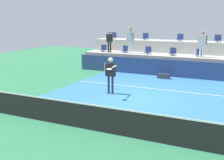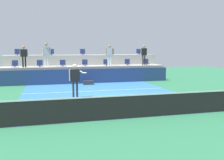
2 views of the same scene
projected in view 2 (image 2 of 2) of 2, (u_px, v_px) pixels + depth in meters
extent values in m
plane|color=#2D754C|center=(106.00, 98.00, 13.18)|extent=(40.00, 40.00, 0.00)
cube|color=teal|center=(102.00, 95.00, 14.14)|extent=(9.00, 10.00, 0.01)
cube|color=white|center=(97.00, 91.00, 15.48)|extent=(9.00, 0.06, 0.00)
cube|color=black|center=(130.00, 107.00, 9.28)|extent=(10.40, 0.01, 0.87)
cube|color=white|center=(130.00, 95.00, 9.23)|extent=(10.40, 0.02, 0.05)
cube|color=navy|center=(88.00, 76.00, 18.87)|extent=(13.00, 0.16, 1.10)
cube|color=#ADAAA3|center=(85.00, 74.00, 20.11)|extent=(13.00, 1.80, 1.25)
cube|color=#ADAAA3|center=(82.00, 67.00, 21.78)|extent=(13.00, 1.80, 2.10)
cylinder|color=#2D2D33|center=(15.00, 67.00, 18.54)|extent=(0.08, 0.08, 0.10)
cube|color=navy|center=(15.00, 66.00, 18.53)|extent=(0.44, 0.40, 0.04)
cube|color=navy|center=(15.00, 63.00, 18.68)|extent=(0.44, 0.04, 0.38)
cylinder|color=#2D2D33|center=(40.00, 66.00, 18.99)|extent=(0.08, 0.08, 0.10)
cube|color=navy|center=(40.00, 65.00, 18.98)|extent=(0.44, 0.40, 0.04)
cube|color=navy|center=(40.00, 62.00, 19.13)|extent=(0.44, 0.04, 0.38)
cylinder|color=#2D2D33|center=(63.00, 66.00, 19.43)|extent=(0.08, 0.08, 0.10)
cube|color=navy|center=(63.00, 65.00, 19.42)|extent=(0.44, 0.40, 0.04)
cube|color=navy|center=(63.00, 62.00, 19.57)|extent=(0.44, 0.04, 0.38)
cylinder|color=#2D2D33|center=(85.00, 65.00, 19.87)|extent=(0.08, 0.08, 0.10)
cube|color=navy|center=(85.00, 65.00, 19.86)|extent=(0.44, 0.40, 0.04)
cube|color=navy|center=(85.00, 62.00, 20.01)|extent=(0.44, 0.04, 0.38)
cylinder|color=#2D2D33|center=(106.00, 65.00, 20.31)|extent=(0.08, 0.08, 0.10)
cube|color=navy|center=(106.00, 64.00, 20.31)|extent=(0.44, 0.40, 0.04)
cube|color=navy|center=(106.00, 62.00, 20.45)|extent=(0.44, 0.04, 0.38)
cylinder|color=#2D2D33|center=(128.00, 65.00, 20.78)|extent=(0.08, 0.08, 0.10)
cube|color=navy|center=(128.00, 64.00, 20.77)|extent=(0.44, 0.40, 0.04)
cube|color=navy|center=(127.00, 61.00, 20.91)|extent=(0.44, 0.04, 0.38)
cylinder|color=#2D2D33|center=(147.00, 64.00, 21.20)|extent=(0.08, 0.08, 0.10)
cube|color=navy|center=(147.00, 64.00, 21.19)|extent=(0.44, 0.40, 0.04)
cube|color=navy|center=(146.00, 61.00, 21.34)|extent=(0.44, 0.04, 0.38)
cylinder|color=#2D2D33|center=(17.00, 55.00, 20.17)|extent=(0.08, 0.08, 0.10)
cube|color=navy|center=(17.00, 54.00, 20.16)|extent=(0.44, 0.40, 0.04)
cube|color=navy|center=(17.00, 51.00, 20.30)|extent=(0.44, 0.04, 0.38)
cylinder|color=#2D2D33|center=(51.00, 54.00, 20.85)|extent=(0.08, 0.08, 0.10)
cube|color=navy|center=(51.00, 54.00, 20.84)|extent=(0.44, 0.40, 0.04)
cube|color=navy|center=(51.00, 51.00, 20.98)|extent=(0.44, 0.04, 0.38)
cylinder|color=#2D2D33|center=(83.00, 54.00, 21.51)|extent=(0.08, 0.08, 0.10)
cube|color=navy|center=(83.00, 53.00, 21.50)|extent=(0.44, 0.40, 0.04)
cube|color=navy|center=(83.00, 51.00, 21.65)|extent=(0.44, 0.04, 0.38)
cylinder|color=#2D2D33|center=(112.00, 54.00, 22.16)|extent=(0.08, 0.08, 0.10)
cube|color=navy|center=(112.00, 53.00, 22.15)|extent=(0.44, 0.40, 0.04)
cube|color=navy|center=(111.00, 51.00, 22.30)|extent=(0.44, 0.04, 0.38)
cylinder|color=#2D2D33|center=(139.00, 54.00, 22.82)|extent=(0.08, 0.08, 0.10)
cube|color=navy|center=(139.00, 53.00, 22.81)|extent=(0.44, 0.40, 0.04)
cube|color=navy|center=(139.00, 51.00, 22.96)|extent=(0.44, 0.04, 0.38)
cylinder|color=#2D2D33|center=(73.00, 90.00, 13.19)|extent=(0.12, 0.12, 0.90)
cylinder|color=#2D2D33|center=(77.00, 90.00, 13.26)|extent=(0.12, 0.12, 0.90)
cube|color=black|center=(75.00, 75.00, 13.13)|extent=(0.50, 0.23, 0.64)
sphere|color=beige|center=(75.00, 66.00, 13.07)|extent=(0.27, 0.27, 0.24)
cylinder|color=beige|center=(70.00, 75.00, 13.03)|extent=(0.08, 0.08, 0.60)
cylinder|color=beige|center=(81.00, 72.00, 12.93)|extent=(0.13, 0.57, 0.07)
cylinder|color=black|center=(83.00, 72.00, 12.57)|extent=(0.06, 0.26, 0.04)
ellipsoid|color=silver|center=(84.00, 73.00, 12.31)|extent=(0.29, 0.34, 0.03)
cylinder|color=black|center=(23.00, 62.00, 18.36)|extent=(0.11, 0.11, 0.79)
cylinder|color=black|center=(25.00, 62.00, 18.41)|extent=(0.11, 0.11, 0.79)
cube|color=black|center=(24.00, 53.00, 18.30)|extent=(0.43, 0.19, 0.56)
sphere|color=#A87A5B|center=(24.00, 47.00, 18.25)|extent=(0.22, 0.22, 0.21)
cylinder|color=#A87A5B|center=(20.00, 53.00, 18.23)|extent=(0.07, 0.07, 0.53)
cylinder|color=#A87A5B|center=(27.00, 53.00, 18.37)|extent=(0.07, 0.07, 0.53)
cylinder|color=white|center=(45.00, 61.00, 18.76)|extent=(0.11, 0.11, 0.87)
cylinder|color=white|center=(48.00, 61.00, 18.81)|extent=(0.11, 0.11, 0.87)
cube|color=#B2B2B7|center=(46.00, 51.00, 18.70)|extent=(0.47, 0.18, 0.62)
sphere|color=beige|center=(46.00, 45.00, 18.64)|extent=(0.24, 0.24, 0.24)
cylinder|color=beige|center=(43.00, 51.00, 18.63)|extent=(0.07, 0.07, 0.58)
cylinder|color=beige|center=(50.00, 51.00, 18.76)|extent=(0.07, 0.07, 0.58)
cylinder|color=tan|center=(46.00, 44.00, 18.63)|extent=(0.43, 0.43, 0.01)
cylinder|color=tan|center=(46.00, 43.00, 18.62)|extent=(0.25, 0.25, 0.09)
cylinder|color=white|center=(108.00, 61.00, 20.01)|extent=(0.12, 0.12, 0.83)
cylinder|color=white|center=(111.00, 61.00, 20.03)|extent=(0.12, 0.12, 0.83)
cube|color=#B2B2B7|center=(109.00, 52.00, 19.93)|extent=(0.47, 0.24, 0.59)
sphere|color=#A87A5B|center=(109.00, 46.00, 19.88)|extent=(0.25, 0.25, 0.22)
cylinder|color=#A87A5B|center=(106.00, 52.00, 19.90)|extent=(0.08, 0.08, 0.55)
cylinder|color=#A87A5B|center=(113.00, 52.00, 19.96)|extent=(0.08, 0.08, 0.55)
cylinder|color=#2D2D33|center=(143.00, 60.00, 20.73)|extent=(0.13, 0.13, 0.84)
cylinder|color=#2D2D33|center=(145.00, 60.00, 20.81)|extent=(0.13, 0.13, 0.84)
cube|color=black|center=(144.00, 52.00, 20.68)|extent=(0.48, 0.25, 0.59)
sphere|color=#A87A5B|center=(144.00, 46.00, 20.62)|extent=(0.26, 0.26, 0.23)
cylinder|color=#A87A5B|center=(141.00, 52.00, 20.57)|extent=(0.08, 0.08, 0.56)
cylinder|color=#A87A5B|center=(147.00, 52.00, 20.78)|extent=(0.08, 0.08, 0.56)
sphere|color=#CCE033|center=(90.00, 89.00, 10.31)|extent=(0.07, 0.07, 0.07)
cube|color=#333338|center=(88.00, 83.00, 18.15)|extent=(0.76, 0.28, 0.30)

